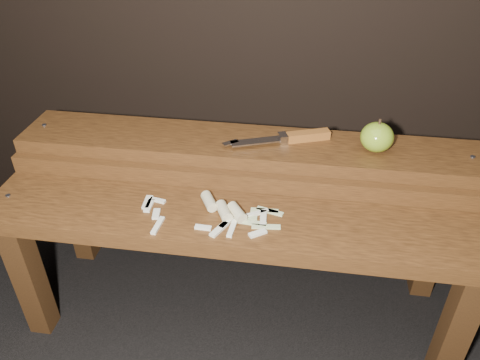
# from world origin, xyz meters

# --- Properties ---
(ground) EXTENTS (60.00, 60.00, 0.00)m
(ground) POSITION_xyz_m (0.00, 0.00, 0.00)
(ground) COLOR black
(bench_front_tier) EXTENTS (1.20, 0.20, 0.42)m
(bench_front_tier) POSITION_xyz_m (0.00, -0.06, 0.35)
(bench_front_tier) COLOR #361F0D
(bench_front_tier) RESTS_ON ground
(bench_rear_tier) EXTENTS (1.20, 0.21, 0.50)m
(bench_rear_tier) POSITION_xyz_m (0.00, 0.17, 0.41)
(bench_rear_tier) COLOR #361F0D
(bench_rear_tier) RESTS_ON ground
(apple) EXTENTS (0.08, 0.08, 0.09)m
(apple) POSITION_xyz_m (0.33, 0.17, 0.54)
(apple) COLOR olive
(apple) RESTS_ON bench_rear_tier
(knife) EXTENTS (0.27, 0.12, 0.03)m
(knife) POSITION_xyz_m (0.12, 0.18, 0.51)
(knife) COLOR brown
(knife) RESTS_ON bench_rear_tier
(apple_scraps) EXTENTS (0.34, 0.15, 0.03)m
(apple_scraps) POSITION_xyz_m (-0.03, -0.04, 0.43)
(apple_scraps) COLOR beige
(apple_scraps) RESTS_ON bench_front_tier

